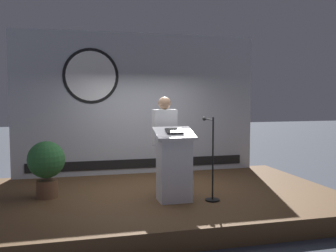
% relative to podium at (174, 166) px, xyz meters
% --- Properties ---
extents(ground_plane, '(40.00, 40.00, 0.00)m').
position_rel_podium_xyz_m(ground_plane, '(-0.14, 0.60, -0.88)').
color(ground_plane, '#383D47').
extents(stage_platform, '(6.40, 4.00, 0.30)m').
position_rel_podium_xyz_m(stage_platform, '(-0.14, 0.60, -0.73)').
color(stage_platform, brown).
rests_on(stage_platform, ground).
extents(banner_display, '(5.36, 0.12, 3.09)m').
position_rel_podium_xyz_m(banner_display, '(-0.16, 2.45, 0.96)').
color(banner_display, '#B2B7C1').
rests_on(banner_display, stage_platform).
extents(podium, '(0.64, 0.49, 1.21)m').
position_rel_podium_xyz_m(podium, '(0.00, 0.00, 0.00)').
color(podium, silver).
rests_on(podium, stage_platform).
extents(speaker_person, '(0.40, 0.26, 1.71)m').
position_rel_podium_xyz_m(speaker_person, '(-0.04, 0.48, 0.29)').
color(speaker_person, black).
rests_on(speaker_person, stage_platform).
extents(microphone_stand, '(0.24, 0.57, 1.38)m').
position_rel_podium_xyz_m(microphone_stand, '(0.61, -0.09, -0.10)').
color(microphone_stand, black).
rests_on(microphone_stand, stage_platform).
extents(potted_plant, '(0.63, 0.63, 0.96)m').
position_rel_podium_xyz_m(potted_plant, '(-2.04, 0.75, -0.00)').
color(potted_plant, brown).
rests_on(potted_plant, stage_platform).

